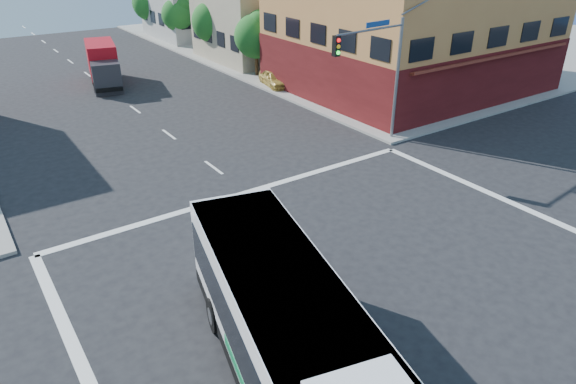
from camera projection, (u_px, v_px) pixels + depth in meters
ground at (388, 296)px, 17.54m from camera, size 120.00×120.00×0.00m
sidewalk_ne at (393, 36)px, 60.86m from camera, size 50.00×50.00×0.15m
corner_building_ne at (414, 10)px, 38.52m from camera, size 18.10×15.44×14.00m
building_east_near at (269, 9)px, 49.02m from camera, size 12.06×10.06×9.00m
signal_mast_ne at (379, 59)px, 27.66m from camera, size 7.91×1.13×8.07m
street_tree_a at (257, 34)px, 42.43m from camera, size 3.60×3.60×5.53m
street_tree_b at (213, 19)px, 48.23m from camera, size 3.80×3.80×5.79m
street_tree_c at (179, 13)px, 54.25m from camera, size 3.40×3.40×5.29m
street_tree_d at (150, 1)px, 59.94m from camera, size 4.00×4.00×6.03m
transit_bus at (305, 367)px, 12.24m from camera, size 5.66×13.12×3.80m
box_truck at (103, 65)px, 41.11m from camera, size 3.51×7.38×3.20m
parked_car at (275, 78)px, 40.88m from camera, size 2.36×4.22×1.36m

